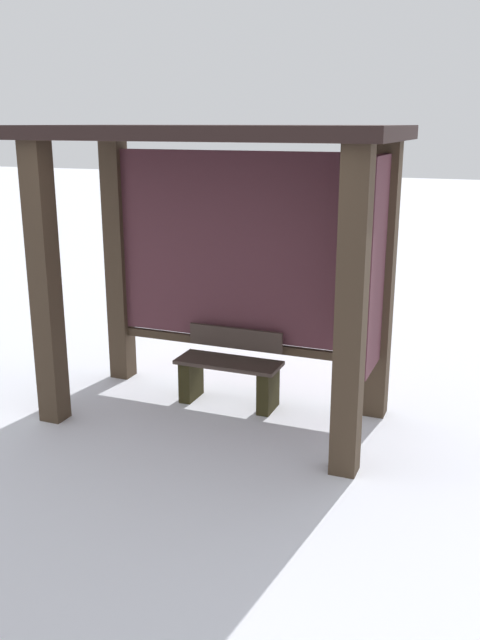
{
  "coord_description": "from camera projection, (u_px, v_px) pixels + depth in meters",
  "views": [
    {
      "loc": [
        2.4,
        -5.42,
        2.63
      ],
      "look_at": [
        0.3,
        -0.17,
        1.01
      ],
      "focal_mm": 38.64,
      "sensor_mm": 36.0,
      "label": 1
    }
  ],
  "objects": [
    {
      "name": "bench_left_inside",
      "position": [
        230.0,
        372.0,
        6.62
      ],
      "size": [
        1.0,
        0.39,
        0.72
      ],
      "color": "#3F332C",
      "rests_on": "ground"
    },
    {
      "name": "ground_plane",
      "position": [
        216.0,
        416.0,
        6.42
      ],
      "size": [
        60.0,
        60.0,
        0.0
      ],
      "primitive_type": "plane",
      "color": "white"
    },
    {
      "name": "bus_shelter",
      "position": [
        231.0,
        218.0,
        6.03
      ],
      "size": [
        3.11,
        1.61,
        2.61
      ],
      "color": "#3C2E20",
      "rests_on": "ground"
    }
  ]
}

